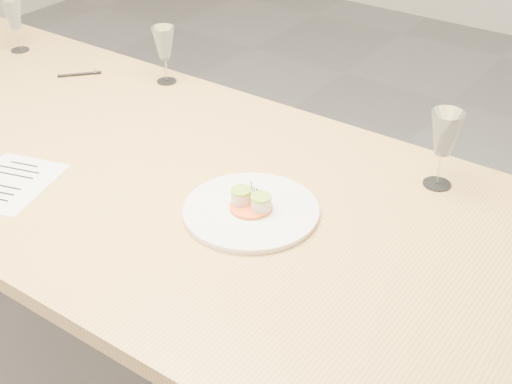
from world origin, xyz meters
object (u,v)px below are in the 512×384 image
Objects in this scene: dinner_plate at (251,210)px; recipe_sheet at (10,183)px; wine_glass_0 at (13,15)px; wine_glass_2 at (445,135)px; ballpoint_pen at (80,74)px; wine_glass_1 at (164,44)px; dining_table at (143,186)px.

recipe_sheet is at bearing -157.11° from dinner_plate.
wine_glass_0 is 0.92× the size of wine_glass_2.
dinner_plate is at bearing -67.51° from ballpoint_pen.
recipe_sheet is 0.65m from ballpoint_pen.
wine_glass_2 is (0.86, 0.60, 0.14)m from recipe_sheet.
recipe_sheet is 1.63× the size of wine_glass_1.
dining_table is 0.54m from wine_glass_1.
dinner_plate is at bearing 6.06° from recipe_sheet.
wine_glass_2 is at bearing -45.89° from ballpoint_pen.
wine_glass_2 reaches higher than dining_table.
recipe_sheet is at bearing -128.26° from dining_table.
wine_glass_1 is at bearing -22.73° from ballpoint_pen.
ballpoint_pen is (-0.54, 0.30, 0.07)m from dining_table.
dining_table is at bearing -56.03° from wine_glass_1.
wine_glass_0 reaches higher than dinner_plate.
wine_glass_0 is at bearing -179.00° from wine_glass_2.
dinner_plate reaches higher than ballpoint_pen.
dinner_plate is 0.61m from recipe_sheet.
wine_glass_0 is 1.01× the size of wine_glass_1.
dining_table is 0.33m from recipe_sheet.
wine_glass_2 is at bearing 27.91° from dining_table.
wine_glass_0 is (-0.87, 0.32, 0.19)m from dining_table.
dinner_plate is at bearing -15.41° from wine_glass_0.
ballpoint_pen is at bearing -4.70° from wine_glass_0.
dining_table is at bearing -152.09° from wine_glass_2.
wine_glass_2 is (0.30, 0.37, 0.13)m from dinner_plate.
recipe_sheet is 1.61× the size of wine_glass_0.
wine_glass_0 reaches higher than recipe_sheet.
dinner_plate is (0.36, -0.02, 0.08)m from dining_table.
wine_glass_1 reaches higher than ballpoint_pen.
ballpoint_pen is 1.21m from wine_glass_2.
dining_table is 21.84× the size of ballpoint_pen.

